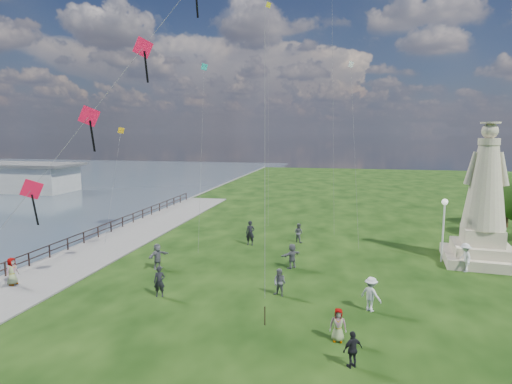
% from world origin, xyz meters
% --- Properties ---
extents(waterfront, '(200.00, 200.00, 1.51)m').
position_xyz_m(waterfront, '(-15.24, 8.99, -0.06)').
color(waterfront, '#313E49').
rests_on(waterfront, ground).
extents(statue, '(5.08, 5.08, 9.52)m').
position_xyz_m(statue, '(13.08, 15.43, 3.60)').
color(statue, '#C1AC92').
rests_on(statue, ground).
extents(lamppost, '(0.41, 0.41, 4.38)m').
position_xyz_m(lamppost, '(10.54, 15.16, 3.16)').
color(lamppost, silver).
rests_on(lamppost, ground).
extents(person_0, '(0.69, 0.54, 1.67)m').
position_xyz_m(person_0, '(-5.75, 5.21, 0.83)').
color(person_0, black).
rests_on(person_0, ground).
extents(person_1, '(0.86, 0.70, 1.53)m').
position_xyz_m(person_1, '(0.61, 6.63, 0.76)').
color(person_1, '#595960').
rests_on(person_1, ground).
extents(person_2, '(1.25, 1.14, 1.75)m').
position_xyz_m(person_2, '(5.36, 5.67, 0.87)').
color(person_2, silver).
rests_on(person_2, ground).
extents(person_3, '(0.94, 0.85, 1.44)m').
position_xyz_m(person_3, '(4.44, 0.19, 0.72)').
color(person_3, black).
rests_on(person_3, ground).
extents(person_4, '(0.73, 0.46, 1.46)m').
position_xyz_m(person_4, '(3.85, 2.16, 0.73)').
color(person_4, '#595960').
rests_on(person_4, ground).
extents(person_5, '(1.30, 1.69, 1.68)m').
position_xyz_m(person_5, '(-7.93, 9.62, 0.84)').
color(person_5, '#595960').
rests_on(person_5, ground).
extents(person_6, '(0.71, 0.47, 1.94)m').
position_xyz_m(person_6, '(-3.33, 16.62, 0.97)').
color(person_6, black).
rests_on(person_6, ground).
extents(person_7, '(0.89, 0.77, 1.56)m').
position_xyz_m(person_7, '(0.29, 18.28, 0.78)').
color(person_7, '#595960').
rests_on(person_7, ground).
extents(person_8, '(0.85, 1.30, 1.85)m').
position_xyz_m(person_8, '(11.54, 13.24, 0.92)').
color(person_8, silver).
rests_on(person_8, ground).
extents(person_9, '(0.87, 0.96, 1.48)m').
position_xyz_m(person_9, '(13.80, 14.87, 0.74)').
color(person_9, black).
rests_on(person_9, ground).
extents(person_10, '(0.55, 0.82, 1.60)m').
position_xyz_m(person_10, '(-14.75, 4.85, 0.80)').
color(person_10, '#595960').
rests_on(person_10, ground).
extents(person_11, '(1.50, 1.59, 1.65)m').
position_xyz_m(person_11, '(0.64, 11.57, 0.83)').
color(person_11, '#595960').
rests_on(person_11, ground).
extents(red_kite_train, '(12.18, 9.35, 20.26)m').
position_xyz_m(red_kite_train, '(-6.19, 4.58, 12.52)').
color(red_kite_train, black).
rests_on(red_kite_train, ground).
extents(small_kites, '(32.79, 15.21, 24.40)m').
position_xyz_m(small_kites, '(0.03, 22.22, 14.00)').
color(small_kites, '#1CABA1').
rests_on(small_kites, ground).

